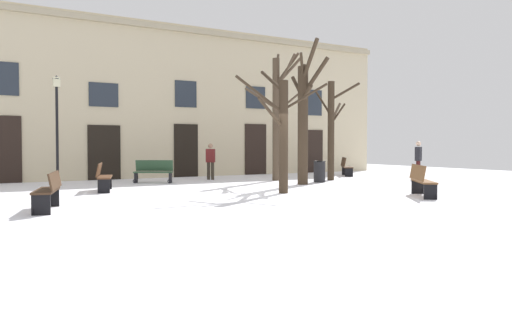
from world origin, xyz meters
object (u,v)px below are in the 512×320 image
Objects in this scene: tree_near_facade at (277,112)px; tree_left_of_center at (332,127)px; person_strolling at (418,158)px; bench_back_to_back_right at (422,180)px; bench_facing_shops at (103,177)px; bench_near_center_tree at (49,190)px; bench_far_corner at (346,167)px; person_crossing_plaza at (210,160)px; tree_center at (282,130)px; litter_bin at (319,171)px; bench_near_lamp at (154,172)px; streetlamp at (57,119)px; tree_right_of_center at (304,116)px.

tree_near_facade reaches higher than tree_left_of_center.
tree_near_facade reaches higher than person_strolling.
tree_near_facade reaches higher than bench_back_to_back_right.
bench_facing_shops is at bearing 86.62° from bench_back_to_back_right.
tree_near_facade is at bearing 133.77° from bench_near_center_tree.
bench_far_corner is at bearing 8.92° from bench_back_to_back_right.
bench_far_corner is (2.46, 1.93, -1.82)m from tree_left_of_center.
tree_near_facade is 3.18× the size of bench_near_center_tree.
bench_back_to_back_right is 0.97× the size of bench_near_center_tree.
person_crossing_plaza is at bearing 148.88° from bench_near_center_tree.
tree_near_facade is 1.35× the size of tree_center.
tree_center is at bearing -141.60° from litter_bin.
bench_facing_shops is (-9.70, -0.20, -1.80)m from tree_left_of_center.
person_strolling is at bearing -19.11° from tree_left_of_center.
person_strolling is (11.01, -3.69, 0.48)m from bench_near_lamp.
tree_near_facade is at bearing 37.82° from bench_back_to_back_right.
bench_facing_shops is at bearing -170.92° from tree_near_facade.
person_strolling is at bearing -169.50° from person_crossing_plaza.
tree_center is 2.44× the size of bench_back_to_back_right.
tree_left_of_center is 2.30m from litter_bin.
bench_back_to_back_right is at bearing 142.02° from person_crossing_plaza.
tree_near_facade is 3.16m from litter_bin.
bench_far_corner is (14.33, 6.37, -0.01)m from bench_near_center_tree.
streetlamp is 3.82m from bench_facing_shops.
tree_right_of_center is 7.66m from bench_facing_shops.
bench_near_center_tree is at bearing -93.03° from bench_near_lamp.
tree_near_facade is at bearing 119.75° from litter_bin.
person_strolling is (6.27, -0.02, -1.67)m from tree_right_of_center.
bench_near_center_tree is 10.43m from person_crossing_plaza.
tree_left_of_center is 7.12m from bench_back_to_back_right.
bench_back_to_back_right is 10.37m from bench_near_lamp.
person_strolling is at bearing 115.68° from bench_near_center_tree.
litter_bin is (3.77, 2.98, -1.57)m from tree_center.
tree_right_of_center is 3.21× the size of bench_back_to_back_right.
tree_center reaches higher than bench_near_center_tree.
bench_far_corner reaches higher than litter_bin.
person_crossing_plaza reaches higher than bench_near_lamp.
bench_back_to_back_right is (-1.94, -6.61, -1.79)m from tree_left_of_center.
streetlamp is at bearing 36.88° from person_crossing_plaza.
bench_back_to_back_right is (3.01, -2.92, -1.52)m from tree_center.
bench_facing_shops reaches higher than bench_far_corner.
litter_bin is 0.51× the size of bench_facing_shops.
bench_facing_shops is 6.10m from person_crossing_plaza.
bench_back_to_back_right is at bearing -47.40° from streetlamp.
tree_left_of_center is at bearing -46.00° from person_strolling.
bench_far_corner reaches higher than bench_near_center_tree.
streetlamp reaches higher than bench_near_lamp.
streetlamp is at bearing -174.77° from bench_near_center_tree.
person_strolling is at bearing -16.21° from streetlamp.
person_strolling is (5.04, -0.63, 0.50)m from litter_bin.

